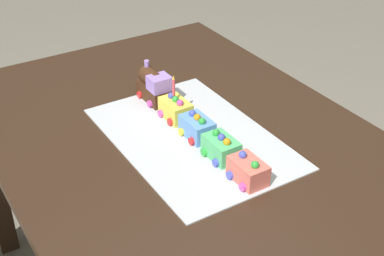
{
  "coord_description": "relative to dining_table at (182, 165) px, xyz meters",
  "views": [
    {
      "loc": [
        1.13,
        -0.67,
        1.59
      ],
      "look_at": [
        0.03,
        0.01,
        0.77
      ],
      "focal_mm": 51.48,
      "sensor_mm": 36.0,
      "label": 1
    }
  ],
  "objects": [
    {
      "name": "cake_board",
      "position": [
        0.03,
        0.01,
        0.11
      ],
      "size": [
        0.6,
        0.4,
        0.0
      ],
      "primitive_type": "cube",
      "color": "silver",
      "rests_on": "dining_table"
    },
    {
      "name": "dining_table",
      "position": [
        0.0,
        0.0,
        0.0
      ],
      "size": [
        1.4,
        1.0,
        0.74
      ],
      "color": "#382316",
      "rests_on": "ground"
    },
    {
      "name": "cake_car_tanker_coral",
      "position": [
        0.27,
        0.03,
        0.14
      ],
      "size": [
        0.1,
        0.08,
        0.07
      ],
      "color": "#F27260",
      "rests_on": "cake_board"
    },
    {
      "name": "cake_locomotive",
      "position": [
        -0.21,
        0.03,
        0.16
      ],
      "size": [
        0.14,
        0.08,
        0.12
      ],
      "color": "#472816",
      "rests_on": "cake_board"
    },
    {
      "name": "birthday_candle",
      "position": [
        -0.09,
        0.03,
        0.21
      ],
      "size": [
        0.01,
        0.01,
        0.06
      ],
      "color": "#F24C59",
      "rests_on": "cake_car_caboose_lemon"
    },
    {
      "name": "cake_car_flatbed_mint_green",
      "position": [
        0.15,
        0.03,
        0.14
      ],
      "size": [
        0.1,
        0.08,
        0.07
      ],
      "color": "#59CC7A",
      "rests_on": "cake_board"
    },
    {
      "name": "cake_car_caboose_lemon",
      "position": [
        -0.08,
        0.03,
        0.14
      ],
      "size": [
        0.1,
        0.08,
        0.07
      ],
      "color": "#F4E04C",
      "rests_on": "cake_board"
    },
    {
      "name": "cake_car_gondola_sky_blue",
      "position": [
        0.04,
        0.03,
        0.14
      ],
      "size": [
        0.1,
        0.08,
        0.07
      ],
      "color": "#669EEA",
      "rests_on": "cake_board"
    }
  ]
}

